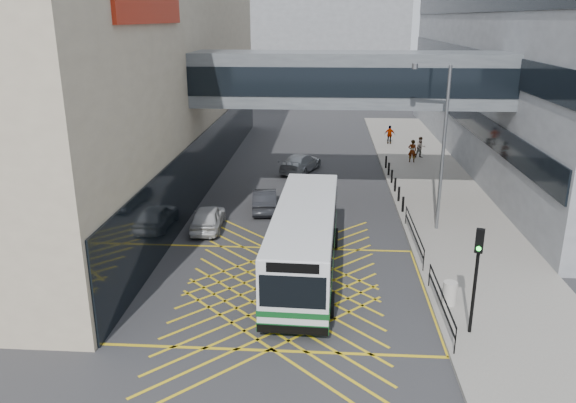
% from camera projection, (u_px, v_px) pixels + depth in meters
% --- Properties ---
extents(ground, '(120.00, 120.00, 0.00)m').
position_uv_depth(ground, '(282.00, 290.00, 23.47)').
color(ground, '#333335').
extents(building_whsmith, '(24.17, 42.00, 16.00)m').
position_uv_depth(building_whsmith, '(31.00, 63.00, 37.30)').
color(building_whsmith, tan).
rests_on(building_whsmith, ground).
extents(building_far, '(28.00, 16.00, 18.00)m').
position_uv_depth(building_far, '(301.00, 32.00, 77.66)').
color(building_far, gray).
rests_on(building_far, ground).
extents(skybridge, '(20.00, 4.10, 3.00)m').
position_uv_depth(skybridge, '(349.00, 79.00, 32.31)').
color(skybridge, '#50555A').
rests_on(skybridge, ground).
extents(pavement, '(6.00, 54.00, 0.16)m').
position_uv_depth(pavement, '(435.00, 189.00, 37.08)').
color(pavement, gray).
rests_on(pavement, ground).
extents(box_junction, '(12.00, 9.00, 0.01)m').
position_uv_depth(box_junction, '(282.00, 290.00, 23.46)').
color(box_junction, gold).
rests_on(box_junction, ground).
extents(bus, '(3.09, 11.21, 3.12)m').
position_uv_depth(bus, '(305.00, 238.00, 24.51)').
color(bus, silver).
rests_on(bus, ground).
extents(car_white, '(1.91, 4.29, 1.34)m').
position_uv_depth(car_white, '(208.00, 217.00, 30.05)').
color(car_white, silver).
rests_on(car_white, ground).
extents(car_dark, '(2.08, 4.32, 1.30)m').
position_uv_depth(car_dark, '(264.00, 200.00, 33.05)').
color(car_dark, black).
rests_on(car_dark, ground).
extents(car_silver, '(3.37, 4.99, 1.43)m').
position_uv_depth(car_silver, '(300.00, 162.00, 41.29)').
color(car_silver, '#A0A4A9').
rests_on(car_silver, ground).
extents(traffic_light, '(0.32, 0.48, 4.02)m').
position_uv_depth(traffic_light, '(477.00, 266.00, 19.15)').
color(traffic_light, black).
rests_on(traffic_light, pavement).
extents(street_lamp, '(1.95, 0.35, 8.56)m').
position_uv_depth(street_lamp, '(440.00, 138.00, 28.42)').
color(street_lamp, slate).
rests_on(street_lamp, pavement).
extents(litter_bin, '(0.54, 0.54, 0.94)m').
position_uv_depth(litter_bin, '(450.00, 293.00, 21.87)').
color(litter_bin, '#ADA89E').
rests_on(litter_bin, pavement).
extents(kerb_railings, '(0.05, 12.54, 1.00)m').
position_uv_depth(kerb_railings, '(425.00, 258.00, 24.48)').
color(kerb_railings, black).
rests_on(kerb_railings, pavement).
extents(bollards, '(0.14, 10.14, 0.90)m').
position_uv_depth(bollards, '(393.00, 180.00, 37.09)').
color(bollards, black).
rests_on(bollards, pavement).
extents(pedestrian_a, '(0.73, 0.55, 1.76)m').
position_uv_depth(pedestrian_a, '(412.00, 151.00, 43.36)').
color(pedestrian_a, gray).
rests_on(pedestrian_a, pavement).
extents(pedestrian_b, '(0.89, 0.63, 1.67)m').
position_uv_depth(pedestrian_b, '(420.00, 147.00, 44.76)').
color(pedestrian_b, gray).
rests_on(pedestrian_b, pavement).
extents(pedestrian_c, '(1.03, 0.64, 1.63)m').
position_uv_depth(pedestrian_c, '(390.00, 135.00, 49.73)').
color(pedestrian_c, gray).
rests_on(pedestrian_c, pavement).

